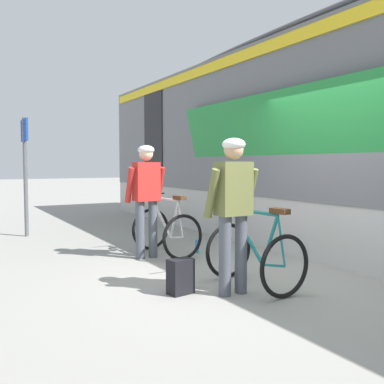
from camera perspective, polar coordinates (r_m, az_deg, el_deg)
ground_plane at (r=5.67m, az=8.59°, el=-11.41°), size 80.00×80.00×0.00m
cyclist_near_in_olive at (r=4.90m, az=5.40°, el=-1.25°), size 0.61×0.31×1.76m
cyclist_far_in_red at (r=6.82m, az=-6.00°, el=0.14°), size 0.62×0.32×1.76m
bicycle_near_teal at (r=5.30m, az=8.21°, el=-8.03°), size 0.76×1.10×0.99m
bicycle_far_white at (r=7.10m, az=-3.43°, el=-5.00°), size 0.79×1.12×0.99m
backpack_on_platform at (r=5.04m, az=-1.49°, el=-10.97°), size 0.31×0.22×0.40m
water_bottle_near_the_bikes at (r=7.27m, az=0.67°, el=-7.09°), size 0.07×0.07×0.23m
platform_sign_post at (r=9.43m, az=-20.98°, el=4.36°), size 0.08×0.70×2.40m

